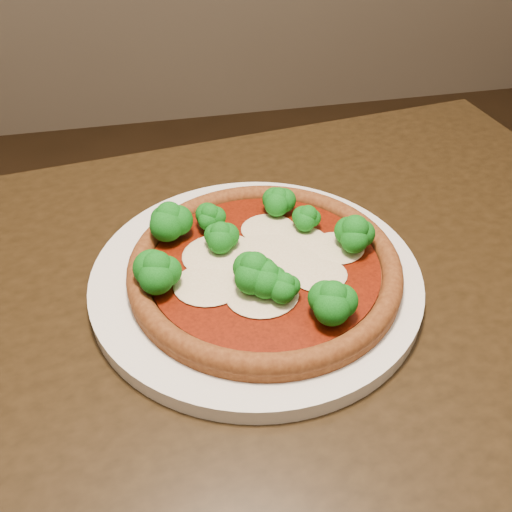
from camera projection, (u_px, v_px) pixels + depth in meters
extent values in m
cube|color=black|center=(237.00, 353.00, 0.57)|extent=(1.16, 0.91, 0.04)
cylinder|color=black|center=(413.00, 292.00, 1.18)|extent=(0.06, 0.06, 0.71)
cylinder|color=white|center=(256.00, 278.00, 0.61)|extent=(0.35, 0.35, 0.02)
cylinder|color=brown|center=(265.00, 270.00, 0.60)|extent=(0.28, 0.28, 0.01)
torus|color=brown|center=(265.00, 265.00, 0.60)|extent=(0.29, 0.29, 0.02)
cylinder|color=#6C1505|center=(265.00, 265.00, 0.60)|extent=(0.24, 0.24, 0.00)
ellipsoid|color=#F1E4C0|center=(209.00, 284.00, 0.57)|extent=(0.07, 0.07, 0.01)
ellipsoid|color=#F1E4C0|center=(336.00, 248.00, 0.61)|extent=(0.06, 0.06, 0.00)
ellipsoid|color=#F1E4C0|center=(262.00, 295.00, 0.56)|extent=(0.07, 0.07, 0.01)
ellipsoid|color=#F1E4C0|center=(297.00, 243.00, 0.62)|extent=(0.07, 0.07, 0.01)
ellipsoid|color=#F1E4C0|center=(220.00, 255.00, 0.60)|extent=(0.08, 0.07, 0.01)
ellipsoid|color=#F1E4C0|center=(268.00, 229.00, 0.64)|extent=(0.06, 0.06, 0.00)
ellipsoid|color=#F1E4C0|center=(319.00, 274.00, 0.58)|extent=(0.06, 0.05, 0.00)
ellipsoid|color=#F1E4C0|center=(272.00, 260.00, 0.60)|extent=(0.11, 0.09, 0.01)
ellipsoid|color=#168D1E|center=(333.00, 298.00, 0.52)|extent=(0.05, 0.05, 0.04)
ellipsoid|color=#168D1E|center=(308.00, 216.00, 0.63)|extent=(0.04, 0.04, 0.03)
ellipsoid|color=#168D1E|center=(279.00, 199.00, 0.65)|extent=(0.04, 0.04, 0.03)
ellipsoid|color=#168D1E|center=(169.00, 217.00, 0.61)|extent=(0.05, 0.05, 0.04)
ellipsoid|color=#168D1E|center=(157.00, 268.00, 0.55)|extent=(0.05, 0.05, 0.04)
ellipsoid|color=#168D1E|center=(267.00, 275.00, 0.55)|extent=(0.04, 0.04, 0.04)
ellipsoid|color=#168D1E|center=(285.00, 284.00, 0.54)|extent=(0.04, 0.04, 0.03)
ellipsoid|color=#168D1E|center=(254.00, 269.00, 0.55)|extent=(0.05, 0.05, 0.04)
ellipsoid|color=#168D1E|center=(221.00, 234.00, 0.60)|extent=(0.04, 0.04, 0.03)
ellipsoid|color=#168D1E|center=(355.00, 231.00, 0.60)|extent=(0.05, 0.05, 0.04)
ellipsoid|color=#168D1E|center=(210.00, 215.00, 0.63)|extent=(0.04, 0.04, 0.03)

